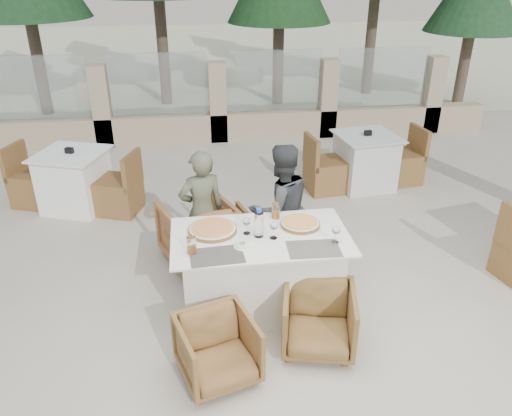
{
  "coord_description": "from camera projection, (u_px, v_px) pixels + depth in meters",
  "views": [
    {
      "loc": [
        -0.5,
        -3.92,
        3.01
      ],
      "look_at": [
        0.06,
        0.22,
        0.9
      ],
      "focal_mm": 35.0,
      "sensor_mm": 36.0,
      "label": 1
    }
  ],
  "objects": [
    {
      "name": "armchair_far_left",
      "position": [
        198.0,
        232.0,
        5.42
      ],
      "size": [
        0.94,
        0.95,
        0.67
      ],
      "primitive_type": "imported",
      "rotation": [
        0.0,
        0.0,
        3.52
      ],
      "color": "#9A6238",
      "rests_on": "ground"
    },
    {
      "name": "diner_right",
      "position": [
        280.0,
        209.0,
        5.11
      ],
      "size": [
        0.81,
        0.71,
        1.4
      ],
      "primitive_type": "imported",
      "rotation": [
        0.0,
        0.0,
        3.45
      ],
      "color": "#373A3C",
      "rests_on": "ground"
    },
    {
      "name": "armchair_near_right",
      "position": [
        318.0,
        320.0,
        4.19
      ],
      "size": [
        0.72,
        0.73,
        0.56
      ],
      "primitive_type": "imported",
      "rotation": [
        0.0,
        0.0,
        -0.23
      ],
      "color": "brown",
      "rests_on": "ground"
    },
    {
      "name": "armchair_far_right",
      "position": [
        272.0,
        230.0,
        5.52
      ],
      "size": [
        0.78,
        0.8,
        0.6
      ],
      "primitive_type": "imported",
      "rotation": [
        0.0,
        0.0,
        3.4
      ],
      "color": "brown",
      "rests_on": "ground"
    },
    {
      "name": "wine_glass_near",
      "position": [
        274.0,
        229.0,
        4.39
      ],
      "size": [
        0.1,
        0.1,
        0.18
      ],
      "primitive_type": null,
      "rotation": [
        0.0,
        0.0,
        0.31
      ],
      "color": "white",
      "rests_on": "dining_table"
    },
    {
      "name": "dining_table",
      "position": [
        260.0,
        272.0,
        4.64
      ],
      "size": [
        1.6,
        0.9,
        0.77
      ],
      "primitive_type": null,
      "color": "white",
      "rests_on": "ground"
    },
    {
      "name": "ground",
      "position": [
        253.0,
        300.0,
        4.88
      ],
      "size": [
        80.0,
        80.0,
        0.0
      ],
      "primitive_type": "plane",
      "color": "#BEB4A2",
      "rests_on": "ground"
    },
    {
      "name": "sand_patch",
      "position": [
        201.0,
        53.0,
        17.25
      ],
      "size": [
        30.0,
        16.0,
        0.01
      ],
      "primitive_type": "cube",
      "color": "beige",
      "rests_on": "ground"
    },
    {
      "name": "beer_glass_left",
      "position": [
        191.0,
        245.0,
        4.18
      ],
      "size": [
        0.1,
        0.1,
        0.15
      ],
      "primitive_type": "cylinder",
      "rotation": [
        0.0,
        0.0,
        0.41
      ],
      "color": "orange",
      "rests_on": "dining_table"
    },
    {
      "name": "placemat_near_left",
      "position": [
        217.0,
        256.0,
        4.17
      ],
      "size": [
        0.47,
        0.33,
        0.0
      ],
      "primitive_type": "cube",
      "rotation": [
        0.0,
        0.0,
        0.06
      ],
      "color": "#514C45",
      "rests_on": "dining_table"
    },
    {
      "name": "armchair_near_left",
      "position": [
        218.0,
        349.0,
        3.89
      ],
      "size": [
        0.72,
        0.73,
        0.53
      ],
      "primitive_type": "imported",
      "rotation": [
        0.0,
        0.0,
        0.3
      ],
      "color": "brown",
      "rests_on": "ground"
    },
    {
      "name": "water_bottle",
      "position": [
        259.0,
        223.0,
        4.4
      ],
      "size": [
        0.1,
        0.1,
        0.28
      ],
      "primitive_type": "cylinder",
      "rotation": [
        0.0,
        0.0,
        0.32
      ],
      "color": "#BDDFF8",
      "rests_on": "dining_table"
    },
    {
      "name": "pizza_left",
      "position": [
        213.0,
        229.0,
        4.53
      ],
      "size": [
        0.58,
        0.58,
        0.06
      ],
      "primitive_type": "cylinder",
      "rotation": [
        0.0,
        0.0,
        -0.41
      ],
      "color": "#C7421B",
      "rests_on": "dining_table"
    },
    {
      "name": "bg_table_a",
      "position": [
        75.0,
        181.0,
        6.52
      ],
      "size": [
        1.82,
        1.31,
        0.77
      ],
      "primitive_type": null,
      "rotation": [
        0.0,
        0.0,
        -0.33
      ],
      "color": "white",
      "rests_on": "ground"
    },
    {
      "name": "perimeter_wall_far",
      "position": [
        218.0,
        97.0,
        8.76
      ],
      "size": [
        10.0,
        0.34,
        1.6
      ],
      "primitive_type": null,
      "color": "tan",
      "rests_on": "ground"
    },
    {
      "name": "pizza_right",
      "position": [
        300.0,
        223.0,
        4.63
      ],
      "size": [
        0.49,
        0.49,
        0.05
      ],
      "primitive_type": "cylinder",
      "rotation": [
        0.0,
        0.0,
        -0.43
      ],
      "color": "orange",
      "rests_on": "dining_table"
    },
    {
      "name": "olive_dish",
      "position": [
        242.0,
        245.0,
        4.29
      ],
      "size": [
        0.13,
        0.13,
        0.04
      ],
      "primitive_type": null,
      "rotation": [
        0.0,
        0.0,
        -0.18
      ],
      "color": "white",
      "rests_on": "dining_table"
    },
    {
      "name": "bg_table_b",
      "position": [
        365.0,
        161.0,
        7.14
      ],
      "size": [
        1.73,
        1.02,
        0.77
      ],
      "primitive_type": null,
      "rotation": [
        0.0,
        0.0,
        0.13
      ],
      "color": "silver",
      "rests_on": "ground"
    },
    {
      "name": "placemat_near_right",
      "position": [
        314.0,
        249.0,
        4.27
      ],
      "size": [
        0.46,
        0.32,
        0.0
      ],
      "primitive_type": "cube",
      "rotation": [
        0.0,
        0.0,
        -0.05
      ],
      "color": "#635F55",
      "rests_on": "dining_table"
    },
    {
      "name": "diner_left",
      "position": [
        202.0,
        211.0,
        5.16
      ],
      "size": [
        0.54,
        0.42,
        1.31
      ],
      "primitive_type": "imported",
      "rotation": [
        0.0,
        0.0,
        3.39
      ],
      "color": "#545840",
      "rests_on": "ground"
    },
    {
      "name": "wine_glass_centre",
      "position": [
        247.0,
        225.0,
        4.47
      ],
      "size": [
        0.08,
        0.08,
        0.18
      ],
      "primitive_type": null,
      "rotation": [
        0.0,
        0.0,
        -0.01
      ],
      "color": "white",
      "rests_on": "dining_table"
    },
    {
      "name": "beer_glass_right",
      "position": [
        276.0,
        211.0,
        4.74
      ],
      "size": [
        0.1,
        0.1,
        0.15
      ],
      "primitive_type": "cylinder",
      "rotation": [
        0.0,
        0.0,
        0.3
      ],
      "color": "orange",
      "rests_on": "dining_table"
    },
    {
      "name": "wine_glass_corner",
      "position": [
        336.0,
        233.0,
        4.32
      ],
      "size": [
        0.09,
        0.09,
        0.18
      ],
      "primitive_type": null,
      "rotation": [
        0.0,
        0.0,
        0.15
      ],
      "color": "white",
      "rests_on": "dining_table"
    }
  ]
}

